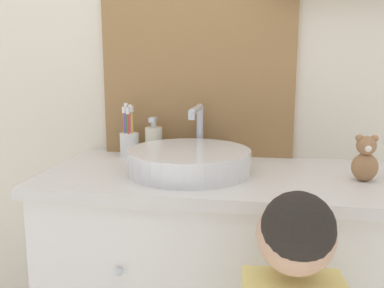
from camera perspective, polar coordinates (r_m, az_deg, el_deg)
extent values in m
cube|color=beige|center=(1.61, 4.88, 14.07)|extent=(3.20, 0.06, 2.50)
cube|color=olive|center=(1.59, 0.65, 15.06)|extent=(0.71, 0.02, 1.13)
cube|color=#B2C1CC|center=(1.58, 0.62, 15.07)|extent=(0.65, 0.01, 1.07)
cube|color=beige|center=(1.36, 3.45, -4.55)|extent=(1.10, 0.53, 0.03)
sphere|color=silver|center=(1.26, -9.80, -16.45)|extent=(0.02, 0.02, 0.02)
sphere|color=silver|center=(1.20, 14.22, -18.10)|extent=(0.02, 0.02, 0.02)
cylinder|color=silver|center=(1.35, -0.40, -2.28)|extent=(0.39, 0.39, 0.07)
cylinder|color=silver|center=(1.34, -0.41, -0.89)|extent=(0.32, 0.32, 0.01)
cylinder|color=silver|center=(1.55, 1.05, 1.59)|extent=(0.02, 0.02, 0.19)
cylinder|color=silver|center=(1.45, 0.53, 4.67)|extent=(0.02, 0.18, 0.02)
cylinder|color=silver|center=(1.37, -0.08, 3.77)|extent=(0.02, 0.02, 0.02)
sphere|color=white|center=(1.55, 4.96, -0.62)|extent=(0.05, 0.05, 0.05)
cylinder|color=silver|center=(1.59, -8.31, -0.11)|extent=(0.07, 0.07, 0.09)
cylinder|color=#E5CC4C|center=(1.58, -7.99, 1.85)|extent=(0.01, 0.01, 0.17)
cube|color=white|center=(1.57, -8.07, 4.63)|extent=(0.01, 0.02, 0.02)
cylinder|color=pink|center=(1.59, -8.18, 1.98)|extent=(0.01, 0.01, 0.18)
cube|color=white|center=(1.58, -8.26, 4.82)|extent=(0.01, 0.02, 0.02)
cylinder|color=#47B26B|center=(1.59, -8.70, 2.08)|extent=(0.01, 0.01, 0.18)
cube|color=white|center=(1.58, -8.79, 5.02)|extent=(0.01, 0.02, 0.02)
cylinder|color=#8E56B7|center=(1.58, -8.97, 1.78)|extent=(0.01, 0.01, 0.17)
cube|color=white|center=(1.57, -9.05, 4.51)|extent=(0.01, 0.02, 0.02)
cylinder|color=#D6423D|center=(1.56, -8.48, 1.66)|extent=(0.01, 0.01, 0.17)
cube|color=white|center=(1.55, -8.56, 4.39)|extent=(0.01, 0.02, 0.02)
cylinder|color=beige|center=(1.57, -5.12, 0.21)|extent=(0.06, 0.06, 0.11)
cylinder|color=silver|center=(1.56, -5.16, 2.61)|extent=(0.02, 0.02, 0.02)
cube|color=silver|center=(1.54, -5.28, 3.25)|extent=(0.02, 0.03, 0.02)
sphere|color=tan|center=(0.93, 13.72, -11.77)|extent=(0.17, 0.17, 0.17)
sphere|color=black|center=(0.91, 13.97, -10.86)|extent=(0.15, 0.15, 0.15)
cylinder|color=#E0CC70|center=(1.19, 15.56, -15.45)|extent=(0.07, 0.28, 0.05)
cylinder|color=orange|center=(1.30, 14.51, -11.21)|extent=(0.01, 0.05, 0.12)
ellipsoid|color=#9E7047|center=(1.36, 22.03, -2.87)|extent=(0.08, 0.06, 0.08)
sphere|color=#9E7047|center=(1.34, 22.23, -0.19)|extent=(0.06, 0.06, 0.06)
sphere|color=#9E7047|center=(1.33, 21.39, 0.74)|extent=(0.02, 0.02, 0.02)
sphere|color=#9E7047|center=(1.34, 23.18, 0.68)|extent=(0.02, 0.02, 0.02)
sphere|color=silver|center=(1.32, 22.43, -0.57)|extent=(0.02, 0.02, 0.02)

